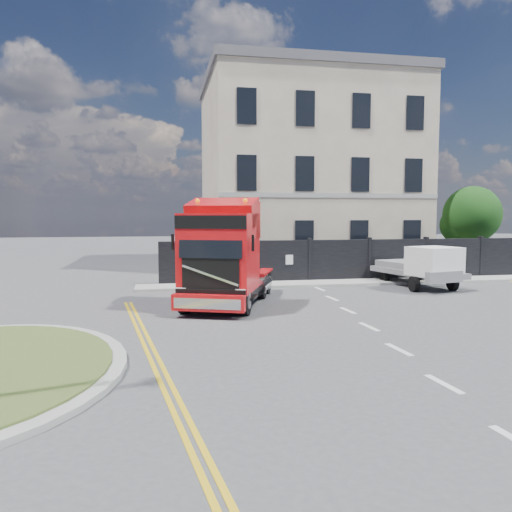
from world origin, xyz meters
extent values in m
plane|color=#424244|center=(0.00, 0.00, 0.00)|extent=(120.00, 120.00, 0.00)
cube|color=black|center=(6.00, 9.00, 1.00)|extent=(18.00, 0.25, 2.00)
cube|color=silver|center=(14.50, 9.00, 1.00)|extent=(2.60, 0.12, 2.00)
cube|color=beige|center=(6.00, 16.50, 5.50)|extent=(12.00, 10.00, 11.00)
cube|color=#505055|center=(6.00, 16.50, 11.25)|extent=(12.30, 10.30, 0.50)
cube|color=beige|center=(3.00, 16.50, 12.00)|extent=(0.80, 0.80, 1.60)
cube|color=beige|center=(9.00, 16.50, 12.00)|extent=(0.80, 0.80, 1.60)
cylinder|color=#382619|center=(14.50, 12.00, 1.20)|extent=(0.24, 0.24, 2.40)
sphere|color=#103611|center=(14.50, 12.00, 3.20)|extent=(3.20, 3.20, 3.20)
sphere|color=#103611|center=(14.00, 12.40, 2.60)|extent=(2.20, 2.20, 2.20)
cube|color=#969691|center=(6.00, 8.10, 0.06)|extent=(20.00, 1.60, 0.12)
cube|color=black|center=(-0.38, 4.37, 0.69)|extent=(4.13, 6.17, 0.41)
cube|color=red|center=(-0.94, 2.88, 1.96)|extent=(2.98, 3.03, 2.56)
cube|color=red|center=(-0.60, 3.77, 3.01)|extent=(2.43, 1.58, 1.28)
cube|color=black|center=(-1.36, 1.78, 2.33)|extent=(1.90, 0.76, 0.96)
cube|color=red|center=(-1.46, 1.51, 0.50)|extent=(2.25, 1.11, 0.50)
cylinder|color=black|center=(-2.12, 2.54, 0.48)|extent=(0.61, 0.99, 0.95)
cylinder|color=gray|center=(-2.12, 2.54, 0.48)|extent=(0.50, 0.61, 0.52)
cylinder|color=black|center=(-0.28, 1.84, 0.48)|extent=(0.61, 0.99, 0.95)
cylinder|color=gray|center=(-0.28, 1.84, 0.48)|extent=(0.50, 0.61, 0.52)
cylinder|color=black|center=(-0.97, 5.58, 0.48)|extent=(0.61, 0.99, 0.95)
cylinder|color=gray|center=(-0.97, 5.58, 0.48)|extent=(0.50, 0.61, 0.52)
cylinder|color=black|center=(0.87, 4.88, 0.48)|extent=(0.61, 0.99, 0.95)
cylinder|color=gray|center=(0.87, 4.88, 0.48)|extent=(0.50, 0.61, 0.52)
cylinder|color=black|center=(-0.59, 6.60, 0.48)|extent=(0.61, 0.99, 0.95)
cylinder|color=gray|center=(-0.59, 6.60, 0.48)|extent=(0.50, 0.61, 0.52)
cylinder|color=black|center=(1.26, 5.90, 0.48)|extent=(0.61, 0.99, 0.95)
cylinder|color=gray|center=(1.26, 5.90, 0.48)|extent=(0.50, 0.61, 0.52)
cube|color=slate|center=(8.31, 6.73, 0.65)|extent=(2.73, 4.73, 0.23)
cube|color=white|center=(8.31, 5.34, 1.25)|extent=(2.10, 2.03, 1.20)
cylinder|color=black|center=(7.43, 5.34, 0.32)|extent=(0.23, 0.65, 0.65)
cylinder|color=black|center=(9.19, 5.34, 0.32)|extent=(0.23, 0.65, 0.65)
cylinder|color=black|center=(7.43, 8.12, 0.32)|extent=(0.23, 0.65, 0.65)
cylinder|color=black|center=(9.19, 8.12, 0.32)|extent=(0.23, 0.65, 0.65)
camera|label=1|loc=(-2.84, -13.58, 3.21)|focal=35.00mm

